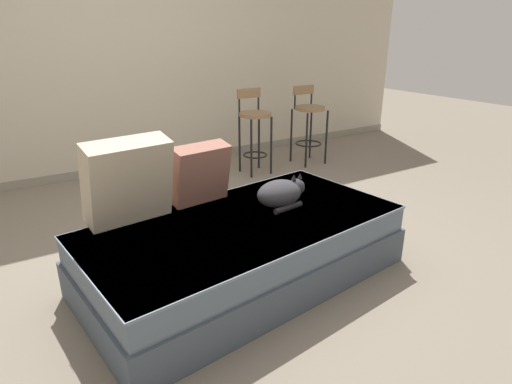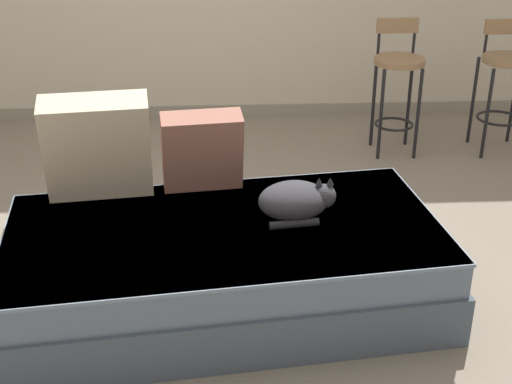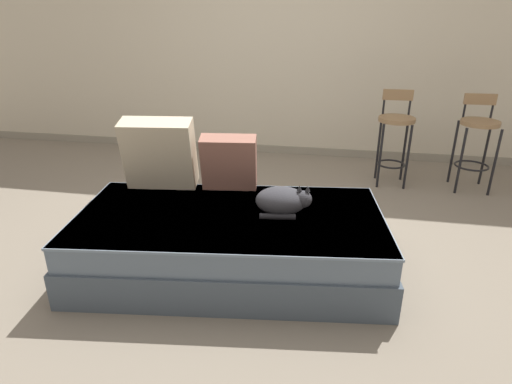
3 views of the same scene
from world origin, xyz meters
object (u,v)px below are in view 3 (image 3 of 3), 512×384
cat (283,201)px  couch (230,241)px  throw_pillow_corner (160,154)px  throw_pillow_middle (229,163)px  bar_stool_by_doorway (477,135)px  bar_stool_near_window (395,130)px

cat → couch: bearing=-167.3°
throw_pillow_corner → throw_pillow_middle: throw_pillow_corner is taller
bar_stool_by_doorway → couch: bearing=-136.7°
throw_pillow_corner → bar_stool_near_window: throw_pillow_corner is taller
couch → bar_stool_by_doorway: bearing=43.3°
throw_pillow_middle → bar_stool_by_doorway: (2.02, 1.42, -0.07)m
couch → throw_pillow_corner: size_ratio=3.97×
throw_pillow_middle → cat: bearing=-37.1°
couch → throw_pillow_middle: 0.57m
couch → throw_pillow_middle: size_ratio=5.08×
couch → bar_stool_near_window: (1.19, 1.81, 0.34)m
throw_pillow_middle → bar_stool_near_window: (1.29, 1.42, -0.06)m
couch → throw_pillow_corner: throw_pillow_corner is taller
couch → cat: size_ratio=5.62×
couch → cat: bearing=12.7°
throw_pillow_corner → bar_stool_near_window: size_ratio=0.57×
throw_pillow_middle → bar_stool_by_doorway: size_ratio=0.46×
throw_pillow_corner → bar_stool_by_doorway: 2.91m
throw_pillow_corner → couch: bearing=-30.0°
couch → throw_pillow_middle: bearing=103.9°
bar_stool_near_window → throw_pillow_corner: bearing=-140.2°
bar_stool_near_window → bar_stool_by_doorway: (0.73, -0.00, -0.01)m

